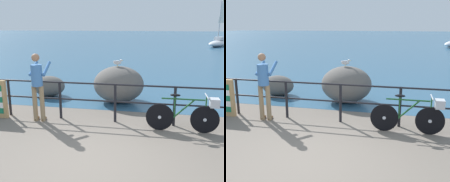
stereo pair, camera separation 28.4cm
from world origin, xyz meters
TOP-DOWN VIEW (x-y plane):
  - ground_plane at (0.00, 20.00)m, footprint 120.00×120.00m
  - sea_surface at (0.00, 48.04)m, footprint 120.00×90.00m
  - promenade_railing at (0.00, 2.15)m, footprint 9.07×0.07m
  - bicycle at (1.82, 1.80)m, footprint 1.70×0.48m
  - person_at_railing at (-1.98, 1.87)m, footprint 0.47×0.65m
  - breakwater_boulder_main at (-0.21, 4.02)m, footprint 1.64×1.51m
  - breakwater_boulder_left at (-2.76, 4.27)m, footprint 1.14×0.89m
  - seagull at (-0.25, 4.00)m, footprint 0.34×0.15m
  - sailboat at (7.34, 27.71)m, footprint 3.40×4.43m

SIDE VIEW (x-z plane):
  - ground_plane at x=0.00m, z-range -0.10..0.00m
  - sea_surface at x=0.00m, z-range 0.00..0.01m
  - breakwater_boulder_left at x=-2.76m, z-range 0.00..0.72m
  - bicycle at x=1.82m, z-range 0.00..0.92m
  - breakwater_boulder_main at x=-0.21m, z-range 0.00..1.18m
  - promenade_railing at x=0.00m, z-range 0.13..1.15m
  - sailboat at x=7.34m, z-range -2.37..3.79m
  - person_at_railing at x=-1.98m, z-range 0.10..1.88m
  - seagull at x=-0.25m, z-range 1.20..1.43m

